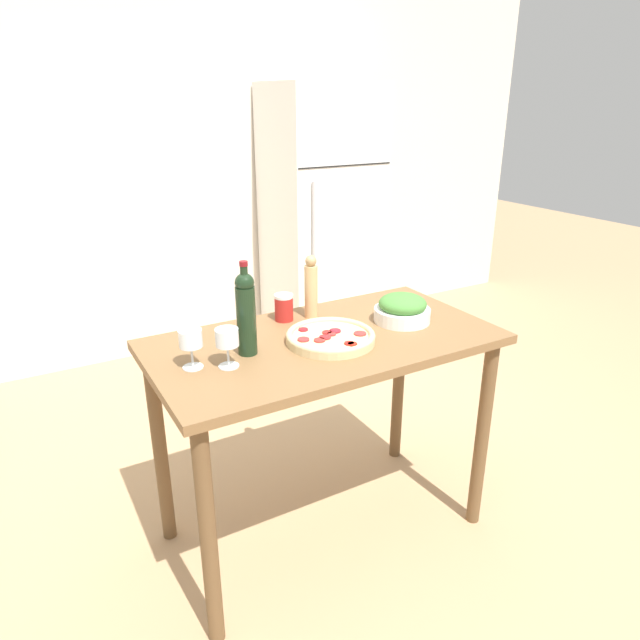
{
  "coord_description": "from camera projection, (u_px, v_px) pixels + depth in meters",
  "views": [
    {
      "loc": [
        -1.0,
        -1.7,
        1.74
      ],
      "look_at": [
        0.0,
        0.03,
        0.96
      ],
      "focal_mm": 32.0,
      "sensor_mm": 36.0,
      "label": 1
    }
  ],
  "objects": [
    {
      "name": "ground_plane",
      "position": [
        324.0,
        527.0,
        2.48
      ],
      "size": [
        14.0,
        14.0,
        0.0
      ],
      "primitive_type": "plane",
      "color": "tan"
    },
    {
      "name": "wall_back",
      "position": [
        156.0,
        168.0,
        3.8
      ],
      "size": [
        6.4,
        0.06,
        2.6
      ],
      "color": "silver",
      "rests_on": "ground_plane"
    },
    {
      "name": "refrigerator",
      "position": [
        321.0,
        219.0,
        4.13
      ],
      "size": [
        0.72,
        0.67,
        1.84
      ],
      "color": "white",
      "rests_on": "ground_plane"
    },
    {
      "name": "prep_counter",
      "position": [
        324.0,
        369.0,
        2.2
      ],
      "size": [
        1.31,
        0.69,
        0.9
      ],
      "color": "brown",
      "rests_on": "ground_plane"
    },
    {
      "name": "wine_bottle",
      "position": [
        246.0,
        312.0,
        1.96
      ],
      "size": [
        0.07,
        0.07,
        0.34
      ],
      "color": "black",
      "rests_on": "prep_counter"
    },
    {
      "name": "wine_glass_near",
      "position": [
        227.0,
        340.0,
        1.88
      ],
      "size": [
        0.08,
        0.08,
        0.14
      ],
      "color": "silver",
      "rests_on": "prep_counter"
    },
    {
      "name": "wine_glass_far",
      "position": [
        191.0,
        341.0,
        1.87
      ],
      "size": [
        0.08,
        0.08,
        0.14
      ],
      "color": "silver",
      "rests_on": "prep_counter"
    },
    {
      "name": "pepper_mill",
      "position": [
        311.0,
        288.0,
        2.31
      ],
      "size": [
        0.05,
        0.05,
        0.26
      ],
      "color": "tan",
      "rests_on": "prep_counter"
    },
    {
      "name": "salad_bowl",
      "position": [
        402.0,
        309.0,
        2.29
      ],
      "size": [
        0.23,
        0.23,
        0.11
      ],
      "color": "white",
      "rests_on": "prep_counter"
    },
    {
      "name": "homemade_pizza",
      "position": [
        331.0,
        337.0,
        2.11
      ],
      "size": [
        0.33,
        0.33,
        0.04
      ],
      "color": "#DBC189",
      "rests_on": "prep_counter"
    },
    {
      "name": "salt_canister",
      "position": [
        284.0,
        307.0,
        2.3
      ],
      "size": [
        0.08,
        0.08,
        0.11
      ],
      "color": "#B2231E",
      "rests_on": "prep_counter"
    }
  ]
}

